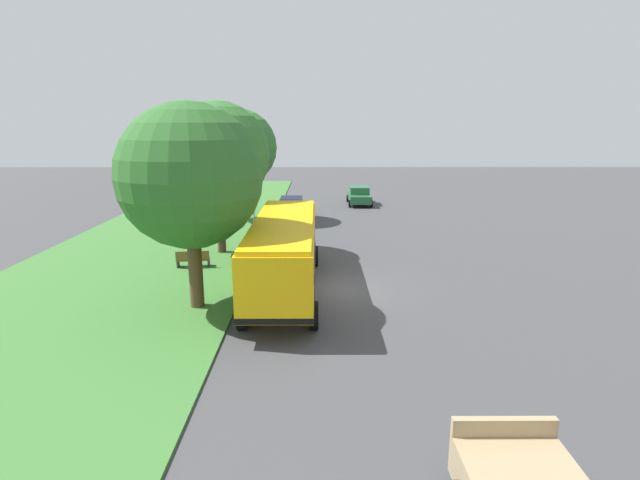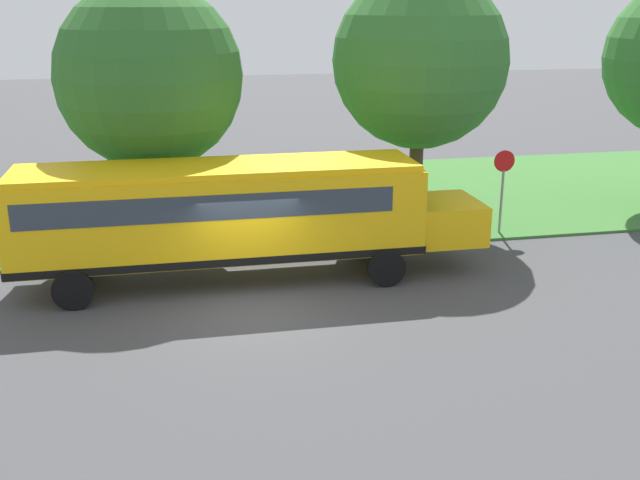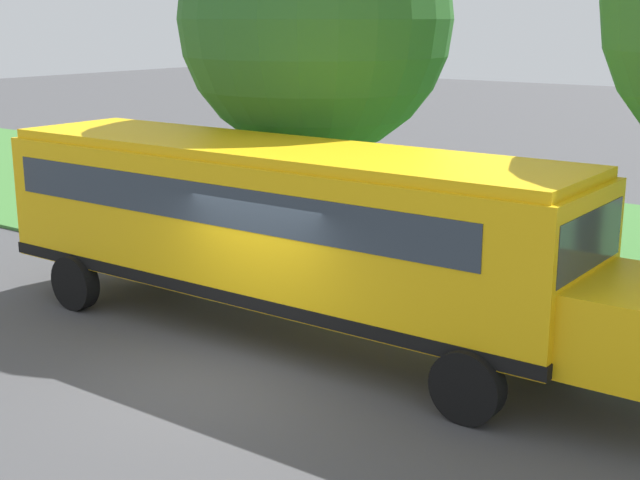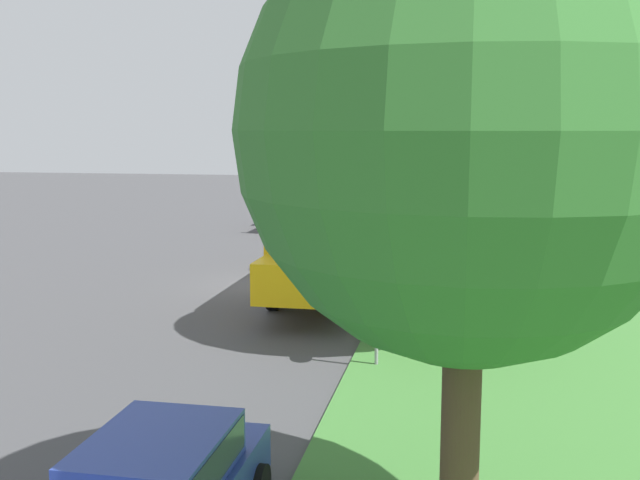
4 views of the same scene
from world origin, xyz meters
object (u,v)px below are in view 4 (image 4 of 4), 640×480
oak_tree_beside_bus (437,135)px  oak_tree_roadside_mid (454,127)px  pickup_truck (293,208)px  park_bench (480,299)px  stop_sign (377,292)px  oak_tree_far_end (468,129)px  school_bus (337,229)px

oak_tree_beside_bus → oak_tree_roadside_mid: 8.43m
pickup_truck → park_bench: size_ratio=3.27×
stop_sign → park_bench: bearing=-114.0°
oak_tree_beside_bus → oak_tree_far_end: oak_tree_far_end is taller
oak_tree_roadside_mid → school_bus: bearing=-58.9°
pickup_truck → oak_tree_roadside_mid: bearing=112.7°
oak_tree_beside_bus → oak_tree_far_end: 17.81m
school_bus → park_bench: bearing=144.1°
oak_tree_beside_bus → stop_sign: bearing=85.5°
pickup_truck → stop_sign: bearing=107.3°
school_bus → pickup_truck: (4.93, -14.71, -0.85)m
school_bus → oak_tree_beside_bus: 4.90m
school_bus → pickup_truck: school_bus is taller
oak_tree_beside_bus → stop_sign: size_ratio=2.85×
park_bench → school_bus: bearing=-35.9°
school_bus → park_bench: 6.04m
oak_tree_beside_bus → oak_tree_far_end: bearing=93.3°
oak_tree_roadside_mid → oak_tree_far_end: oak_tree_roadside_mid is taller
oak_tree_far_end → stop_sign: oak_tree_far_end is taller
oak_tree_far_end → park_bench: oak_tree_far_end is taller
oak_tree_far_end → stop_sign: 8.20m
stop_sign → oak_tree_far_end: bearing=104.6°
school_bus → pickup_truck: bearing=-71.5°
pickup_truck → oak_tree_beside_bus: size_ratio=0.69×
school_bus → oak_tree_roadside_mid: oak_tree_roadside_mid is taller
pickup_truck → oak_tree_far_end: (-9.16, 30.61, 4.22)m
pickup_truck → stop_sign: size_ratio=1.97×
oak_tree_far_end → oak_tree_roadside_mid: bearing=-88.2°
pickup_truck → oak_tree_far_end: oak_tree_far_end is taller
oak_tree_far_end → park_bench: bearing=-92.3°
pickup_truck → oak_tree_far_end: bearing=106.7°
pickup_truck → park_bench: bearing=118.1°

